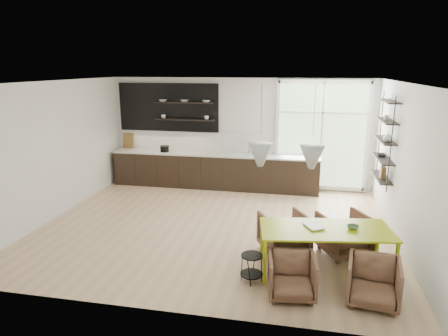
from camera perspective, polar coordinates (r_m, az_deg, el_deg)
room at (r=8.80m, az=3.93°, el=2.99°), size 7.02×6.01×2.91m
kitchen_run at (r=10.74m, az=-1.80°, el=0.38°), size 5.54×0.69×2.75m
right_shelving at (r=8.93m, az=22.02°, el=3.38°), size 0.26×1.22×1.90m
dining_table at (r=6.49m, az=14.33°, el=-8.81°), size 2.13×1.21×0.74m
armchair_back_left at (r=7.17m, az=8.57°, el=-9.15°), size 1.02×1.03×0.70m
armchair_back_right at (r=7.33m, az=16.79°, el=-8.99°), size 1.05×1.06×0.72m
armchair_front_left at (r=5.93m, az=9.64°, el=-14.99°), size 0.73×0.74×0.61m
armchair_front_right at (r=6.05m, az=20.54°, el=-14.97°), size 0.77×0.79×0.64m
wire_stool at (r=6.21m, az=3.97°, el=-13.57°), size 0.35×0.35×0.44m
table_book at (r=6.43m, az=11.76°, el=-8.25°), size 0.36×0.40×0.03m
table_bowl at (r=6.57m, az=17.95°, el=-8.04°), size 0.21×0.21×0.06m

